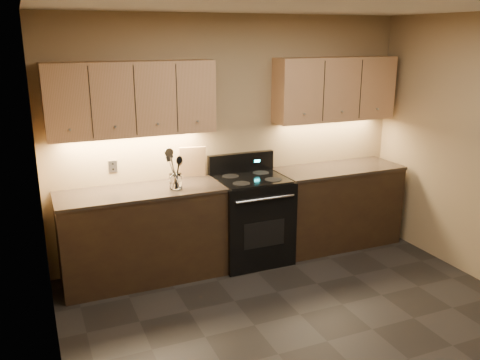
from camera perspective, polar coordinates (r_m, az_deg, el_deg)
name	(u,v)px	position (r m, az deg, el deg)	size (l,w,h in m)	color
floor	(327,341)	(4.37, 9.76, -17.41)	(4.00, 4.00, 0.00)	black
ceiling	(346,2)	(3.66, 11.77, 19.02)	(4.00, 4.00, 0.00)	silver
wall_back	(233,139)	(5.53, -0.82, 4.67)	(4.00, 0.04, 2.60)	#987E59
wall_left	(48,226)	(3.21, -20.75, -4.87)	(0.04, 4.00, 2.60)	#987E59
counter_left	(143,235)	(5.19, -10.87, -6.05)	(1.62, 0.62, 0.93)	black
counter_right	(336,206)	(6.04, 10.75, -2.85)	(1.46, 0.62, 0.93)	black
stove	(251,218)	(5.51, 1.25, -4.28)	(0.76, 0.68, 1.14)	black
upper_cab_left	(132,99)	(5.00, -12.06, 8.91)	(1.60, 0.30, 0.70)	tan
upper_cab_right	(335,89)	(5.88, 10.61, 10.00)	(1.44, 0.30, 0.70)	tan
outlet_plate	(113,166)	(5.23, -14.09, 1.48)	(0.09, 0.01, 0.12)	#B2B5BA
utensil_crock	(176,182)	(5.01, -7.24, -0.20)	(0.13, 0.13, 0.15)	white
cutting_board	(193,162)	(5.37, -5.35, 2.05)	(0.27, 0.02, 0.35)	tan
wooden_spoon	(172,173)	(4.97, -7.59, 0.79)	(0.06, 0.06, 0.30)	tan
black_spoon	(175,171)	(4.99, -7.30, 1.00)	(0.06, 0.06, 0.32)	black
black_turner	(176,170)	(4.96, -7.20, 1.13)	(0.08, 0.08, 0.35)	black
steel_spatula	(177,170)	(5.00, -7.11, 1.14)	(0.08, 0.08, 0.34)	silver
steel_skimmer	(178,168)	(4.96, -6.96, 1.39)	(0.09, 0.09, 0.40)	silver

